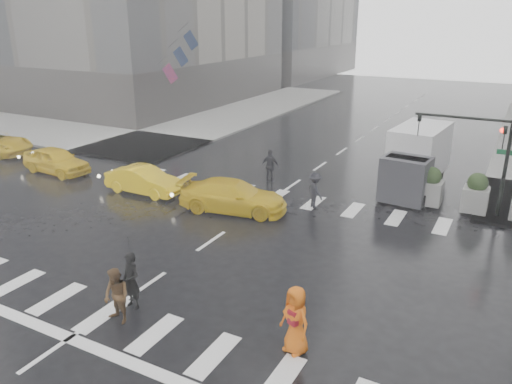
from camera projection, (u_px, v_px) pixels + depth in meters
The scene contains 16 objects.
ground at pixel (211, 241), 20.15m from camera, with size 120.00×120.00×0.00m, color black.
sidewalk_nw at pixel (133, 119), 43.35m from camera, with size 35.00×35.00×0.15m, color gray.
road_markings at pixel (211, 241), 20.15m from camera, with size 18.00×48.00×0.01m, color silver, non-canonical shape.
traffic_signal_pole at pixel (483, 147), 21.70m from camera, with size 4.45×0.42×4.50m.
planter_west at pixel (430, 187), 23.50m from camera, with size 1.10×1.10×1.80m.
planter_mid at pixel (476, 193), 22.61m from camera, with size 1.10×1.10×1.80m.
flag_cluster at pixel (178, 54), 40.34m from camera, with size 2.87×3.06×4.69m.
pedestrian_black at pixel (130, 262), 15.09m from camera, with size 1.12×1.13×2.43m.
pedestrian_brown at pixel (117, 296), 14.57m from camera, with size 0.84×0.65×1.73m, color #442E18.
pedestrian_orange at pixel (296, 320), 13.24m from camera, with size 1.11×0.93×1.94m.
pedestrian_far_a at pixel (271, 166), 26.97m from camera, with size 1.05×0.64×1.79m, color black.
pedestrian_far_b at pixel (315, 190), 23.40m from camera, with size 1.10×0.61×1.71m, color black.
taxi_front at pixel (56, 160), 28.62m from camera, with size 1.76×4.36×1.49m, color #DFB30B.
taxi_mid at pixel (144, 180), 25.37m from camera, with size 1.44×4.13×1.36m, color #DFB30B.
taxi_rear at pixel (233, 196), 23.04m from camera, with size 2.04×4.43×1.45m, color #DFB30B.
box_truck at pixel (416, 158), 25.57m from camera, with size 2.26×6.02×3.20m.
Camera 1 is at (10.27, -15.28, 8.62)m, focal length 35.00 mm.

